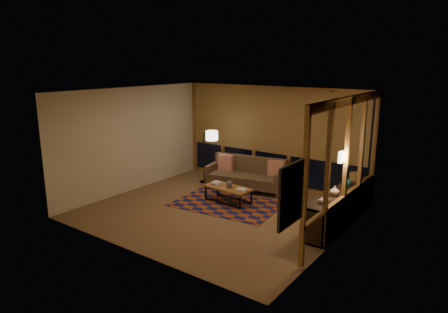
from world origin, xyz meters
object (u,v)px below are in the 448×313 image
Objects in this scene: coffee_table at (228,195)px; bookshelf at (341,206)px; sofa at (246,174)px; floor_lamp at (204,156)px.

coffee_table is 0.41× the size of bookshelf.
floor_lamp is (-1.33, -0.11, 0.34)m from sofa.
coffee_table is at bearing -20.05° from floor_lamp.
bookshelf reaches higher than coffee_table.
floor_lamp is at bearing 174.32° from sofa.
sofa reaches higher than coffee_table.
sofa is at bearing 166.34° from bookshelf.
floor_lamp is at bearing 172.13° from bookshelf.
sofa is at bearing 17.23° from floor_lamp.
sofa is 1.35× the size of floor_lamp.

